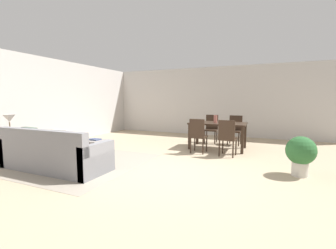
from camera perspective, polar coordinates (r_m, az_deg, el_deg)
name	(u,v)px	position (r m, az deg, el deg)	size (l,w,h in m)	color
ground_plane	(168,171)	(4.65, -0.04, -11.53)	(10.80, 10.80, 0.00)	tan
wall_back	(219,101)	(9.22, 12.62, 5.67)	(9.00, 0.12, 2.70)	beige
wall_left	(35,102)	(7.75, -30.51, 4.88)	(0.12, 11.00, 2.70)	beige
area_rug	(76,162)	(5.68, -22.14, -8.66)	(3.00, 2.80, 0.01)	gray
couch	(54,155)	(5.20, -26.78, -6.88)	(2.29, 0.86, 0.86)	gray
ottoman_table	(91,147)	(6.03, -18.74, -5.35)	(1.02, 0.48, 0.42)	gray
side_table	(11,142)	(6.37, -34.74, -3.66)	(0.40, 0.40, 0.56)	olive
table_lamp	(9,119)	(6.31, -35.03, 1.08)	(0.26, 0.26, 0.52)	brown
dining_table	(218,126)	(6.71, 12.42, -0.36)	(1.57, 0.91, 0.76)	#332319
dining_chair_near_left	(198,134)	(6.06, 7.52, -2.34)	(0.41, 0.41, 0.92)	#332319
dining_chair_near_right	(227,136)	(5.85, 14.66, -2.80)	(0.43, 0.43, 0.92)	#332319
dining_chair_far_left	(211,127)	(7.63, 10.84, -0.64)	(0.41, 0.41, 0.92)	#332319
dining_chair_far_right	(235,128)	(7.50, 16.49, -0.90)	(0.43, 0.43, 0.92)	#332319
vase_centerpiece	(215,119)	(6.68, 11.82, 1.38)	(0.10, 0.10, 0.21)	#B26659
book_on_ottoman	(95,139)	(5.93, -17.86, -3.57)	(0.26, 0.20, 0.03)	#3F4C72
potted_plant	(301,153)	(4.90, 30.38, -6.14)	(0.53, 0.53, 0.75)	beige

